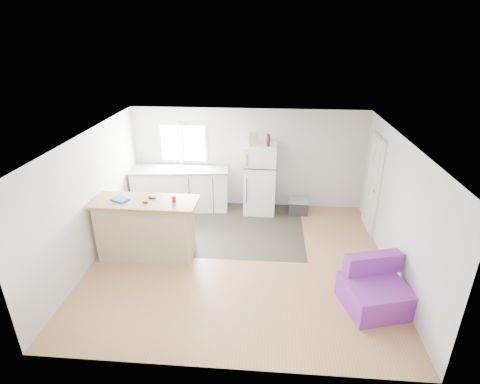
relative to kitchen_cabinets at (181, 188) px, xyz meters
name	(u,v)px	position (x,y,z in m)	size (l,w,h in m)	color
room	(239,203)	(1.60, -2.14, 0.67)	(5.51, 5.01, 2.41)	#A47645
vinyl_zone	(212,227)	(0.88, -0.89, -0.52)	(4.05, 2.50, 0.00)	#302A24
window	(183,143)	(0.05, 0.34, 1.03)	(1.18, 0.06, 0.98)	white
interior_door	(373,184)	(4.32, -0.59, 0.49)	(0.11, 0.92, 2.10)	white
ceiling_fixture	(184,122)	(0.40, -0.94, 1.84)	(0.30, 0.30, 0.07)	white
kitchen_cabinets	(181,188)	(0.00, 0.00, 0.00)	(2.37, 0.95, 1.33)	white
peninsula	(146,228)	(-0.17, -2.12, 0.07)	(1.92, 0.74, 1.18)	tan
refrigerator	(260,179)	(1.91, -0.01, 0.30)	(0.75, 0.71, 1.66)	white
cooler	(298,206)	(2.84, -0.07, -0.34)	(0.48, 0.35, 0.36)	#2A2A2C
purple_seat	(375,290)	(3.83, -3.22, -0.24)	(1.14, 1.11, 0.77)	purple
cleaner_jug	(151,251)	(-0.11, -2.17, -0.40)	(0.14, 0.11, 0.28)	silver
mop	(152,249)	(-0.05, -2.25, -0.29)	(0.21, 0.33, 1.17)	green
red_cup	(174,199)	(0.41, -2.13, 0.71)	(0.08, 0.08, 0.12)	red
blue_tray	(120,199)	(-0.59, -2.14, 0.67)	(0.30, 0.22, 0.04)	blue
tool_a	(152,198)	(-0.03, -2.02, 0.67)	(0.14, 0.05, 0.03)	black
tool_b	(145,202)	(-0.10, -2.22, 0.67)	(0.10, 0.04, 0.03)	black
cardboard_box	(253,139)	(1.74, -0.09, 1.28)	(0.20, 0.10, 0.30)	tan
bottle_left	(269,141)	(2.08, -0.12, 1.26)	(0.07, 0.07, 0.25)	#351609
bottle_right	(268,140)	(2.07, -0.01, 1.26)	(0.07, 0.07, 0.25)	#351609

